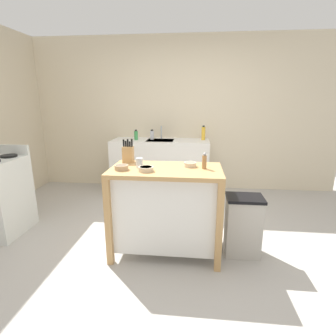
{
  "coord_description": "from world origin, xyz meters",
  "views": [
    {
      "loc": [
        0.22,
        -2.51,
        1.56
      ],
      "look_at": [
        -0.06,
        0.13,
        0.86
      ],
      "focal_mm": 27.91,
      "sensor_mm": 36.0,
      "label": 1
    }
  ],
  "objects_px": {
    "bottle_spray_cleaner": "(152,135)",
    "bottle_hand_soap": "(203,133)",
    "bowl_stoneware_deep": "(190,164)",
    "bowl_ceramic_wide": "(146,169)",
    "knife_block": "(128,154)",
    "pepper_grinder": "(204,161)",
    "bottle_dish_soap": "(136,135)",
    "trash_bin": "(243,225)",
    "sink_faucet": "(161,132)",
    "bowl_ceramic_small": "(121,167)",
    "kitchen_island": "(166,206)",
    "drinking_cup": "(139,163)"
  },
  "relations": [
    {
      "from": "bottle_spray_cleaner",
      "to": "bottle_hand_soap",
      "type": "distance_m",
      "value": 0.86
    },
    {
      "from": "bowl_stoneware_deep",
      "to": "bowl_ceramic_wide",
      "type": "height_order",
      "value": "same"
    },
    {
      "from": "knife_block",
      "to": "pepper_grinder",
      "type": "bearing_deg",
      "value": -12.79
    },
    {
      "from": "bowl_stoneware_deep",
      "to": "bowl_ceramic_wide",
      "type": "xyz_separation_m",
      "value": [
        -0.41,
        -0.22,
        -0.0
      ]
    },
    {
      "from": "knife_block",
      "to": "bottle_dish_soap",
      "type": "distance_m",
      "value": 1.66
    },
    {
      "from": "trash_bin",
      "to": "sink_faucet",
      "type": "height_order",
      "value": "sink_faucet"
    },
    {
      "from": "bowl_ceramic_small",
      "to": "bottle_hand_soap",
      "type": "relative_size",
      "value": 0.55
    },
    {
      "from": "bowl_ceramic_small",
      "to": "pepper_grinder",
      "type": "relative_size",
      "value": 0.83
    },
    {
      "from": "trash_bin",
      "to": "bottle_hand_soap",
      "type": "distance_m",
      "value": 2.05
    },
    {
      "from": "knife_block",
      "to": "bowl_ceramic_small",
      "type": "bearing_deg",
      "value": -88.2
    },
    {
      "from": "knife_block",
      "to": "trash_bin",
      "type": "distance_m",
      "value": 1.4
    },
    {
      "from": "bottle_spray_cleaner",
      "to": "sink_faucet",
      "type": "bearing_deg",
      "value": 33.05
    },
    {
      "from": "bowl_ceramic_wide",
      "to": "bottle_spray_cleaner",
      "type": "height_order",
      "value": "bottle_spray_cleaner"
    },
    {
      "from": "kitchen_island",
      "to": "sink_faucet",
      "type": "xyz_separation_m",
      "value": [
        -0.3,
        1.99,
        0.51
      ]
    },
    {
      "from": "drinking_cup",
      "to": "bottle_hand_soap",
      "type": "relative_size",
      "value": 0.4
    },
    {
      "from": "bowl_ceramic_wide",
      "to": "trash_bin",
      "type": "height_order",
      "value": "bowl_ceramic_wide"
    },
    {
      "from": "bottle_hand_soap",
      "to": "trash_bin",
      "type": "bearing_deg",
      "value": -78.83
    },
    {
      "from": "pepper_grinder",
      "to": "bottle_dish_soap",
      "type": "distance_m",
      "value": 2.11
    },
    {
      "from": "knife_block",
      "to": "bottle_spray_cleaner",
      "type": "relative_size",
      "value": 1.51
    },
    {
      "from": "bottle_spray_cleaner",
      "to": "bottle_hand_soap",
      "type": "bearing_deg",
      "value": 2.55
    },
    {
      "from": "bottle_dish_soap",
      "to": "sink_faucet",
      "type": "bearing_deg",
      "value": 21.11
    },
    {
      "from": "sink_faucet",
      "to": "bottle_dish_soap",
      "type": "relative_size",
      "value": 1.3
    },
    {
      "from": "pepper_grinder",
      "to": "bottle_hand_soap",
      "type": "relative_size",
      "value": 0.66
    },
    {
      "from": "bowl_ceramic_wide",
      "to": "trash_bin",
      "type": "distance_m",
      "value": 1.15
    },
    {
      "from": "bowl_stoneware_deep",
      "to": "pepper_grinder",
      "type": "xyz_separation_m",
      "value": [
        0.14,
        -0.07,
        0.05
      ]
    },
    {
      "from": "bowl_ceramic_wide",
      "to": "sink_faucet",
      "type": "relative_size",
      "value": 0.64
    },
    {
      "from": "bowl_stoneware_deep",
      "to": "bowl_ceramic_wide",
      "type": "bearing_deg",
      "value": -152.13
    },
    {
      "from": "bowl_stoneware_deep",
      "to": "bottle_spray_cleaner",
      "type": "xyz_separation_m",
      "value": [
        -0.68,
        1.81,
        0.05
      ]
    },
    {
      "from": "knife_block",
      "to": "bottle_hand_soap",
      "type": "xyz_separation_m",
      "value": [
        0.84,
        1.73,
        0.01
      ]
    },
    {
      "from": "bowl_stoneware_deep",
      "to": "bottle_dish_soap",
      "type": "bearing_deg",
      "value": 118.36
    },
    {
      "from": "kitchen_island",
      "to": "bottle_hand_soap",
      "type": "bearing_deg",
      "value": 77.99
    },
    {
      "from": "kitchen_island",
      "to": "bowl_ceramic_small",
      "type": "xyz_separation_m",
      "value": [
        -0.42,
        -0.1,
        0.43
      ]
    },
    {
      "from": "trash_bin",
      "to": "bottle_hand_soap",
      "type": "xyz_separation_m",
      "value": [
        -0.37,
        1.89,
        0.7
      ]
    },
    {
      "from": "knife_block",
      "to": "bottle_spray_cleaner",
      "type": "distance_m",
      "value": 1.69
    },
    {
      "from": "bottle_hand_soap",
      "to": "pepper_grinder",
      "type": "bearing_deg",
      "value": -91.2
    },
    {
      "from": "bottle_spray_cleaner",
      "to": "kitchen_island",
      "type": "bearing_deg",
      "value": -76.69
    },
    {
      "from": "bowl_ceramic_wide",
      "to": "knife_block",
      "type": "bearing_deg",
      "value": 127.33
    },
    {
      "from": "bowl_ceramic_wide",
      "to": "bowl_ceramic_small",
      "type": "height_order",
      "value": "bowl_ceramic_small"
    },
    {
      "from": "kitchen_island",
      "to": "sink_faucet",
      "type": "bearing_deg",
      "value": 98.6
    },
    {
      "from": "pepper_grinder",
      "to": "bottle_dish_soap",
      "type": "bearing_deg",
      "value": 120.8
    },
    {
      "from": "sink_faucet",
      "to": "bowl_ceramic_small",
      "type": "bearing_deg",
      "value": -93.13
    },
    {
      "from": "knife_block",
      "to": "bowl_stoneware_deep",
      "type": "height_order",
      "value": "knife_block"
    },
    {
      "from": "knife_block",
      "to": "sink_faucet",
      "type": "relative_size",
      "value": 1.15
    },
    {
      "from": "bowl_ceramic_wide",
      "to": "bottle_dish_soap",
      "type": "relative_size",
      "value": 0.83
    },
    {
      "from": "trash_bin",
      "to": "bottle_dish_soap",
      "type": "distance_m",
      "value": 2.43
    },
    {
      "from": "bowl_ceramic_small",
      "to": "bottle_spray_cleaner",
      "type": "height_order",
      "value": "bottle_spray_cleaner"
    },
    {
      "from": "bowl_ceramic_wide",
      "to": "pepper_grinder",
      "type": "height_order",
      "value": "pepper_grinder"
    },
    {
      "from": "kitchen_island",
      "to": "bottle_dish_soap",
      "type": "bearing_deg",
      "value": 111.14
    },
    {
      "from": "bowl_stoneware_deep",
      "to": "pepper_grinder",
      "type": "height_order",
      "value": "pepper_grinder"
    },
    {
      "from": "bowl_ceramic_small",
      "to": "bottle_spray_cleaner",
      "type": "bearing_deg",
      "value": 90.94
    }
  ]
}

